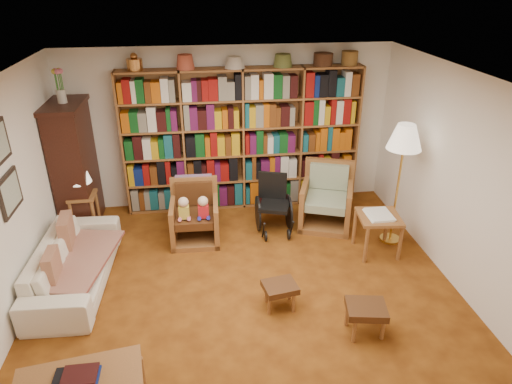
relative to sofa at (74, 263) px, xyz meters
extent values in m
plane|color=#8F4E16|center=(2.05, -0.51, -0.28)|extent=(5.00, 5.00, 0.00)
plane|color=silver|center=(2.05, -0.51, 2.22)|extent=(5.00, 5.00, 0.00)
plane|color=white|center=(2.05, 1.99, 0.97)|extent=(5.00, 0.00, 5.00)
plane|color=white|center=(-0.45, -0.51, 0.97)|extent=(0.00, 5.00, 5.00)
plane|color=white|center=(4.55, -0.51, 0.97)|extent=(0.00, 5.00, 5.00)
cube|color=#995B2F|center=(2.25, 1.83, 0.82)|extent=(3.60, 0.30, 2.20)
cube|color=#37160F|center=(-0.21, 1.49, 0.62)|extent=(0.45, 0.90, 1.80)
cube|color=#37160F|center=(-0.21, 1.49, 1.55)|extent=(0.50, 0.95, 0.06)
cylinder|color=beige|center=(-0.21, 1.49, 1.67)|extent=(0.12, 0.12, 0.18)
cube|color=black|center=(-0.43, -0.21, 1.07)|extent=(0.03, 0.52, 0.42)
cube|color=gray|center=(-0.42, -0.21, 1.07)|extent=(0.01, 0.44, 0.34)
imported|color=#EEE2CA|center=(0.00, 0.00, 0.00)|extent=(1.96, 0.83, 0.56)
cube|color=#C6B490|center=(0.05, 0.00, 0.02)|extent=(0.96, 1.45, 0.04)
cube|color=maroon|center=(-0.13, 0.35, 0.17)|extent=(0.17, 0.42, 0.41)
cube|color=maroon|center=(-0.13, -0.35, 0.17)|extent=(0.12, 0.36, 0.36)
cube|color=#995B2F|center=(-0.10, 1.20, 0.32)|extent=(0.38, 0.38, 0.04)
cylinder|color=#995B2F|center=(-0.25, 1.05, 0.01)|extent=(0.05, 0.05, 0.58)
cylinder|color=#995B2F|center=(0.05, 1.05, 0.01)|extent=(0.05, 0.05, 0.58)
cylinder|color=#995B2F|center=(-0.25, 1.34, 0.01)|extent=(0.05, 0.05, 0.58)
cylinder|color=#995B2F|center=(0.05, 1.34, 0.01)|extent=(0.05, 0.05, 0.58)
cylinder|color=gold|center=(-0.10, 1.20, 0.43)|extent=(0.11, 0.11, 0.19)
cone|color=#F2E2C6|center=(-0.10, 1.20, 0.66)|extent=(0.33, 0.33, 0.26)
cube|color=#995B2F|center=(1.46, 0.81, -0.24)|extent=(0.69, 0.71, 0.07)
cube|color=#995B2F|center=(1.16, 0.81, 0.01)|extent=(0.09, 0.70, 0.59)
cube|color=#995B2F|center=(1.76, 0.81, 0.01)|extent=(0.09, 0.70, 0.59)
cube|color=#995B2F|center=(1.46, 1.12, 0.13)|extent=(0.67, 0.09, 0.83)
cube|color=#472A13|center=(1.46, 0.79, 0.09)|extent=(0.54, 0.60, 0.11)
cube|color=#472A13|center=(1.46, 1.06, 0.33)|extent=(0.52, 0.11, 0.35)
cube|color=#C5346E|center=(1.46, 1.16, 0.38)|extent=(0.52, 0.07, 0.37)
cube|color=#995B2F|center=(3.40, 0.99, -0.24)|extent=(0.95, 0.97, 0.08)
cube|color=#995B2F|center=(3.06, 0.99, 0.05)|extent=(0.33, 0.75, 0.65)
cube|color=#995B2F|center=(3.73, 0.99, 0.05)|extent=(0.33, 0.75, 0.65)
cube|color=#995B2F|center=(3.40, 1.33, 0.18)|extent=(0.72, 0.33, 0.92)
cube|color=#97A685|center=(3.40, 0.96, 0.13)|extent=(0.76, 0.80, 0.12)
cube|color=#97A685|center=(3.40, 1.26, 0.39)|extent=(0.57, 0.29, 0.39)
cube|color=black|center=(2.60, 0.90, 0.13)|extent=(0.52, 0.52, 0.06)
cube|color=black|center=(2.60, 1.10, 0.36)|extent=(0.41, 0.17, 0.41)
cylinder|color=black|center=(2.37, 0.99, -0.02)|extent=(0.03, 0.51, 0.51)
cylinder|color=black|center=(2.83, 0.99, -0.02)|extent=(0.03, 0.51, 0.51)
cylinder|color=black|center=(2.44, 0.64, -0.21)|extent=(0.03, 0.15, 0.15)
cylinder|color=black|center=(2.77, 0.64, -0.21)|extent=(0.03, 0.15, 0.15)
cylinder|color=gold|center=(4.20, 0.43, -0.27)|extent=(0.29, 0.29, 0.03)
cylinder|color=gold|center=(4.20, 0.43, 0.44)|extent=(0.03, 0.03, 1.44)
cone|color=#F2E2C6|center=(4.20, 0.43, 1.26)|extent=(0.45, 0.45, 0.33)
cube|color=#995B2F|center=(3.87, 0.17, 0.25)|extent=(0.59, 0.59, 0.04)
cylinder|color=#995B2F|center=(3.64, -0.06, -0.02)|extent=(0.05, 0.05, 0.52)
cylinder|color=#995B2F|center=(4.11, -0.06, -0.02)|extent=(0.05, 0.05, 0.52)
cylinder|color=#995B2F|center=(3.64, 0.40, -0.02)|extent=(0.05, 0.05, 0.52)
cylinder|color=#995B2F|center=(4.11, 0.40, -0.02)|extent=(0.05, 0.05, 0.52)
cube|color=white|center=(3.87, 0.17, 0.29)|extent=(0.34, 0.41, 0.03)
cube|color=#472A13|center=(2.38, -0.78, -0.01)|extent=(0.41, 0.37, 0.07)
cylinder|color=#995B2F|center=(2.24, -0.89, -0.16)|extent=(0.04, 0.04, 0.24)
cylinder|color=#995B2F|center=(2.52, -0.89, -0.16)|extent=(0.04, 0.04, 0.24)
cylinder|color=#995B2F|center=(2.24, -0.67, -0.16)|extent=(0.04, 0.04, 0.24)
cylinder|color=#995B2F|center=(2.52, -0.67, -0.16)|extent=(0.04, 0.04, 0.24)
cube|color=#472A13|center=(3.19, -1.30, 0.02)|extent=(0.46, 0.41, 0.08)
cylinder|color=#995B2F|center=(3.04, -1.42, -0.15)|extent=(0.04, 0.04, 0.27)
cylinder|color=#995B2F|center=(3.35, -1.42, -0.15)|extent=(0.04, 0.04, 0.27)
cylinder|color=#995B2F|center=(3.04, -1.17, -0.15)|extent=(0.04, 0.04, 0.27)
cylinder|color=#995B2F|center=(3.35, -1.17, -0.15)|extent=(0.04, 0.04, 0.27)
cube|color=#995B2F|center=(0.48, -1.97, 0.14)|extent=(1.09, 0.66, 0.05)
cylinder|color=#995B2F|center=(0.95, -1.76, -0.08)|extent=(0.06, 0.06, 0.40)
cube|color=brown|center=(0.48, -1.97, 0.19)|extent=(0.31, 0.26, 0.05)
camera|label=1|loc=(1.57, -4.82, 3.17)|focal=32.00mm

